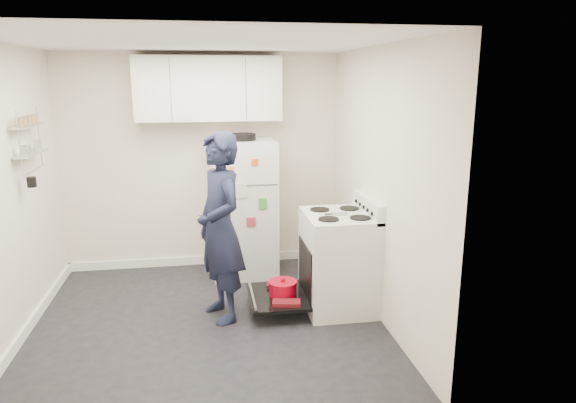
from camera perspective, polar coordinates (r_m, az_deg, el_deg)
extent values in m
cube|color=black|center=(4.95, -8.86, -13.17)|extent=(3.20, 3.20, 0.01)
cube|color=white|center=(4.44, -10.08, 17.06)|extent=(3.20, 3.20, 0.01)
cube|color=beige|center=(6.11, -9.51, 4.29)|extent=(3.20, 0.01, 2.50)
cube|color=beige|center=(2.99, -9.27, -5.42)|extent=(3.20, 0.01, 2.50)
cube|color=beige|center=(4.81, -28.83, 0.30)|extent=(0.01, 3.20, 2.50)
cube|color=beige|center=(4.80, 10.02, 1.77)|extent=(0.01, 3.20, 2.50)
cube|color=white|center=(5.18, -27.14, -12.71)|extent=(0.03, 3.20, 0.10)
cube|color=white|center=(6.39, -9.09, -6.41)|extent=(3.20, 0.03, 0.10)
cube|color=silver|center=(5.06, 5.60, -6.77)|extent=(0.65, 0.76, 0.92)
cube|color=black|center=(5.07, 4.81, -7.46)|extent=(0.53, 0.60, 0.52)
cube|color=orange|center=(5.14, 7.75, -7.24)|extent=(0.02, 0.56, 0.46)
cylinder|color=black|center=(5.15, 5.32, -9.29)|extent=(0.34, 0.34, 0.02)
cube|color=silver|center=(4.98, 8.91, -0.59)|extent=(0.08, 0.76, 0.18)
cube|color=silver|center=(4.92, 5.72, -1.58)|extent=(0.65, 0.76, 0.03)
cube|color=#B2B2B7|center=(4.85, 5.31, -1.36)|extent=(0.22, 0.03, 0.01)
cube|color=black|center=(5.07, -1.17, -10.53)|extent=(0.55, 0.70, 0.03)
cylinder|color=#B2B2B7|center=(5.03, -3.98, -10.31)|extent=(0.02, 0.66, 0.02)
cylinder|color=#B1031A|center=(5.03, -0.59, -9.71)|extent=(0.27, 0.27, 0.12)
cylinder|color=#B1031A|center=(5.01, -0.59, -8.96)|extent=(0.28, 0.28, 0.02)
sphere|color=#B1031A|center=(5.00, -0.59, -8.66)|extent=(0.04, 0.04, 0.04)
cube|color=maroon|center=(4.86, -0.18, -11.20)|extent=(0.28, 0.17, 0.04)
cube|color=maroon|center=(5.25, -0.96, -9.22)|extent=(0.27, 0.16, 0.04)
cube|color=silver|center=(5.88, -4.95, -0.70)|extent=(0.72, 0.70, 1.54)
cube|color=#4C4C4C|center=(5.46, -4.72, 1.78)|extent=(0.68, 0.01, 0.01)
cube|color=#B2B2B7|center=(5.40, -7.69, 2.88)|extent=(0.03, 0.03, 0.20)
cube|color=#B2B2B7|center=(5.50, -7.55, -1.42)|extent=(0.03, 0.03, 0.55)
cylinder|color=black|center=(5.73, -5.11, 7.15)|extent=(0.30, 0.30, 0.07)
cube|color=#CE4B18|center=(5.42, -3.71, 4.36)|extent=(0.07, 0.01, 0.07)
cube|color=#BA8D2B|center=(5.41, -6.33, 3.54)|extent=(0.06, 0.01, 0.06)
cube|color=silver|center=(5.46, -5.23, 1.20)|extent=(0.12, 0.01, 0.16)
cube|color=#AA3045|center=(5.55, -4.12, -2.29)|extent=(0.10, 0.01, 0.10)
cube|color=green|center=(5.52, -2.81, -0.24)|extent=(0.09, 0.01, 0.12)
cube|color=silver|center=(5.86, -8.83, 12.29)|extent=(1.60, 0.33, 0.70)
cube|color=#B2B2B7|center=(5.18, -26.91, 7.53)|extent=(0.14, 0.60, 0.02)
cube|color=#B2B2B7|center=(5.21, -26.62, 4.80)|extent=(0.14, 0.60, 0.02)
cylinder|color=black|center=(5.06, -26.60, 1.94)|extent=(0.08, 0.08, 0.09)
imported|color=#171C34|center=(4.73, -7.56, -2.93)|extent=(0.62, 0.75, 1.76)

